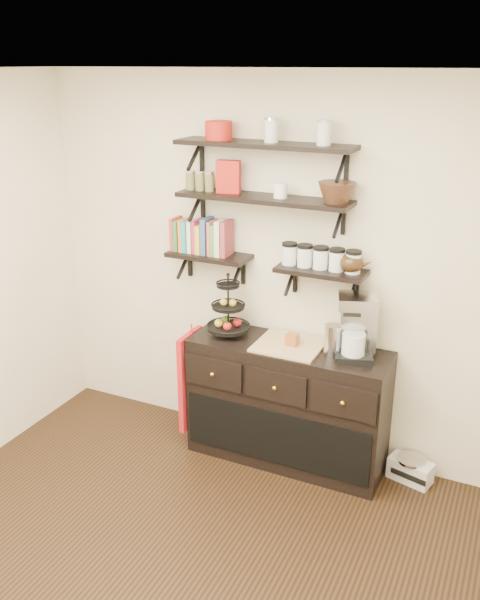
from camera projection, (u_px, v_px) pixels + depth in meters
name	position (u px, v px, depth m)	size (l,w,h in m)	color
floor	(144.00, 591.00, 3.50)	(3.50, 3.50, 0.00)	black
ceiling	(108.00, 71.00, 2.54)	(3.50, 3.50, 0.02)	white
back_wall	(270.00, 270.00, 4.50)	(3.50, 0.02, 2.70)	white
shelf_top	(264.00, 145.00, 4.08)	(1.20, 0.27, 0.23)	black
shelf_mid	(263.00, 199.00, 4.20)	(1.20, 0.27, 0.23)	black
shelf_low_left	(209.00, 256.00, 4.54)	(0.60, 0.25, 0.23)	black
shelf_low_right	(321.00, 272.00, 4.21)	(0.60, 0.25, 0.23)	black
cookbooks	(202.00, 237.00, 4.51)	(0.43, 0.15, 0.26)	red
glass_canisters	(321.00, 259.00, 4.18)	(0.54, 0.10, 0.13)	silver
sideboard	(287.00, 403.00, 4.52)	(1.40, 0.50, 0.92)	black
fruit_stand	(229.00, 315.00, 4.49)	(0.30, 0.30, 0.44)	black
candle	(292.00, 339.00, 4.33)	(0.08, 0.08, 0.08)	#955122
coffee_maker	(357.00, 328.00, 4.13)	(0.30, 0.30, 0.44)	black
thermal_carafe	(333.00, 341.00, 4.18)	(0.11, 0.11, 0.22)	silver
apron	(191.00, 379.00, 4.70)	(0.04, 0.32, 0.74)	maroon
radio	(410.00, 469.00, 4.39)	(0.32, 0.24, 0.18)	silver
recipe_box	(228.00, 177.00, 4.26)	(0.16, 0.06, 0.22)	#AB1C13
walnut_bowl	(337.00, 193.00, 3.97)	(0.24, 0.24, 0.13)	black
ramekins	(280.00, 190.00, 4.13)	(0.09, 0.09, 0.10)	white
teapot	(352.00, 261.00, 4.09)	(0.21, 0.15, 0.15)	#311E0E
red_pot	(219.00, 130.00, 4.18)	(0.18, 0.18, 0.12)	#AB1C13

